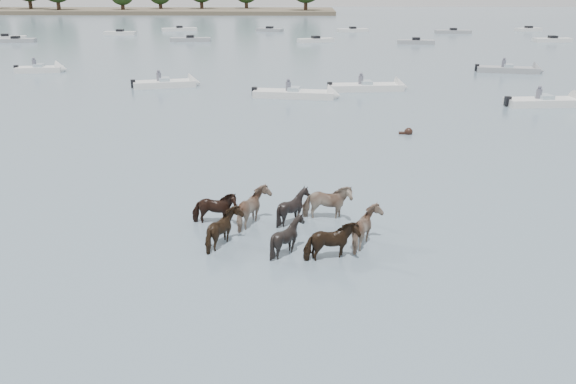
{
  "coord_description": "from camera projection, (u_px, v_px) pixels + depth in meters",
  "views": [
    {
      "loc": [
        3.1,
        -15.36,
        7.43
      ],
      "look_at": [
        2.49,
        1.82,
        1.1
      ],
      "focal_mm": 35.21,
      "sensor_mm": 36.0,
      "label": 1
    }
  ],
  "objects": [
    {
      "name": "ground",
      "position": [
        204.0,
        246.0,
        17.08
      ],
      "size": [
        400.0,
        400.0,
        0.0
      ],
      "primitive_type": "plane",
      "color": "#4E6270",
      "rests_on": "ground"
    },
    {
      "name": "motorboat_f",
      "position": [
        47.0,
        69.0,
        51.05
      ],
      "size": [
        4.64,
        2.36,
        1.92
      ],
      "rotation": [
        0.0,
        0.0,
        0.18
      ],
      "color": "silver",
      "rests_on": "ground"
    },
    {
      "name": "motorboat_c",
      "position": [
        376.0,
        87.0,
        42.16
      ],
      "size": [
        6.16,
        2.24,
        1.92
      ],
      "rotation": [
        0.0,
        0.0,
        0.11
      ],
      "color": "silver",
      "rests_on": "ground"
    },
    {
      "name": "pony_herd",
      "position": [
        288.0,
        221.0,
        17.61
      ],
      "size": [
        6.29,
        4.02,
        1.39
      ],
      "color": "black",
      "rests_on": "ground"
    },
    {
      "name": "motorboat_d",
      "position": [
        555.0,
        102.0,
        36.81
      ],
      "size": [
        5.63,
        2.22,
        1.92
      ],
      "rotation": [
        0.0,
        0.0,
        0.12
      ],
      "color": "silver",
      "rests_on": "ground"
    },
    {
      "name": "swimming_pony",
      "position": [
        408.0,
        132.0,
        29.83
      ],
      "size": [
        0.72,
        0.44,
        0.44
      ],
      "color": "black",
      "rests_on": "ground"
    },
    {
      "name": "shoreline",
      "position": [
        51.0,
        11.0,
        159.92
      ],
      "size": [
        160.0,
        30.0,
        1.0
      ],
      "primitive_type": "cube",
      "color": "#4C4233",
      "rests_on": "ground"
    },
    {
      "name": "motorboat_e",
      "position": [
        517.0,
        70.0,
        50.66
      ],
      "size": [
        6.01,
        2.65,
        1.92
      ],
      "rotation": [
        0.0,
        0.0,
        -0.19
      ],
      "color": "gray",
      "rests_on": "ground"
    },
    {
      "name": "motorboat_a",
      "position": [
        174.0,
        84.0,
        43.7
      ],
      "size": [
        5.36,
        3.01,
        1.92
      ],
      "rotation": [
        0.0,
        0.0,
        0.29
      ],
      "color": "silver",
      "rests_on": "ground"
    },
    {
      "name": "distant_flotilla",
      "position": [
        276.0,
        35.0,
        84.87
      ],
      "size": [
        104.54,
        25.77,
        0.93
      ],
      "color": "silver",
      "rests_on": "ground"
    },
    {
      "name": "motorboat_b",
      "position": [
        305.0,
        95.0,
        39.35
      ],
      "size": [
        6.33,
        2.31,
        1.92
      ],
      "rotation": [
        0.0,
        0.0,
        -0.12
      ],
      "color": "silver",
      "rests_on": "ground"
    }
  ]
}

